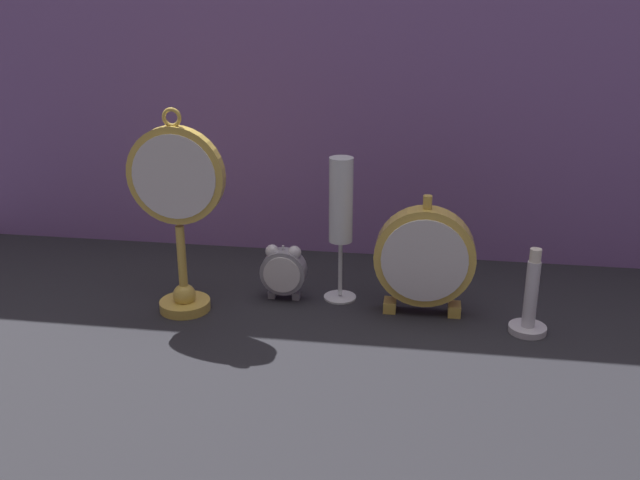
{
  "coord_description": "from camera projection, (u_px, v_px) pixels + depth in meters",
  "views": [
    {
      "loc": [
        0.16,
        -0.98,
        0.5
      ],
      "look_at": [
        0.0,
        0.08,
        0.11
      ],
      "focal_mm": 40.0,
      "sensor_mm": 36.0,
      "label": 1
    }
  ],
  "objects": [
    {
      "name": "fabric_backdrop_drape",
      "position": [
        340.0,
        62.0,
        1.28
      ],
      "size": [
        1.64,
        0.01,
        0.73
      ],
      "primitive_type": "cube",
      "color": "#8460A8",
      "rests_on": "ground_plane"
    },
    {
      "name": "champagne_flute",
      "position": [
        341.0,
        211.0,
        1.15
      ],
      "size": [
        0.05,
        0.05,
        0.24
      ],
      "color": "silver",
      "rests_on": "ground_plane"
    },
    {
      "name": "brass_candlestick",
      "position": [
        530.0,
        306.0,
        1.07
      ],
      "size": [
        0.06,
        0.06,
        0.14
      ],
      "color": "silver",
      "rests_on": "ground_plane"
    },
    {
      "name": "pocket_watch_on_stand",
      "position": [
        178.0,
        209.0,
        1.1
      ],
      "size": [
        0.15,
        0.08,
        0.33
      ],
      "color": "gold",
      "rests_on": "ground_plane"
    },
    {
      "name": "alarm_clock_twin_bell",
      "position": [
        283.0,
        270.0,
        1.18
      ],
      "size": [
        0.08,
        0.03,
        0.1
      ],
      "color": "gray",
      "rests_on": "ground_plane"
    },
    {
      "name": "mantel_clock_silver",
      "position": [
        425.0,
        258.0,
        1.12
      ],
      "size": [
        0.16,
        0.04,
        0.2
      ],
      "color": "gold",
      "rests_on": "ground_plane"
    },
    {
      "name": "ground_plane",
      "position": [
        312.0,
        325.0,
        1.11
      ],
      "size": [
        4.0,
        4.0,
        0.0
      ],
      "primitive_type": "plane",
      "color": "#232328"
    }
  ]
}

